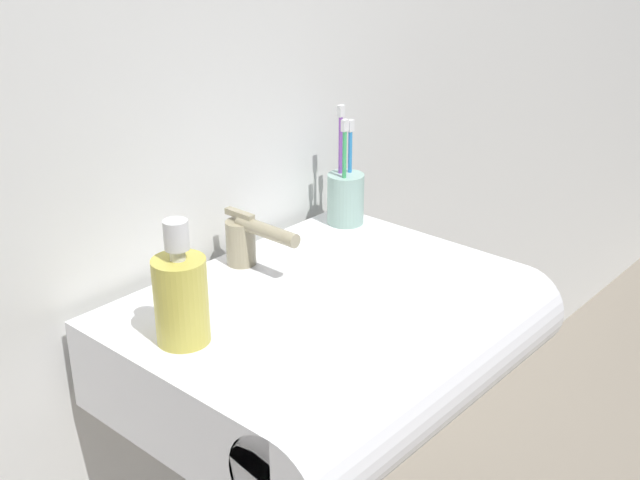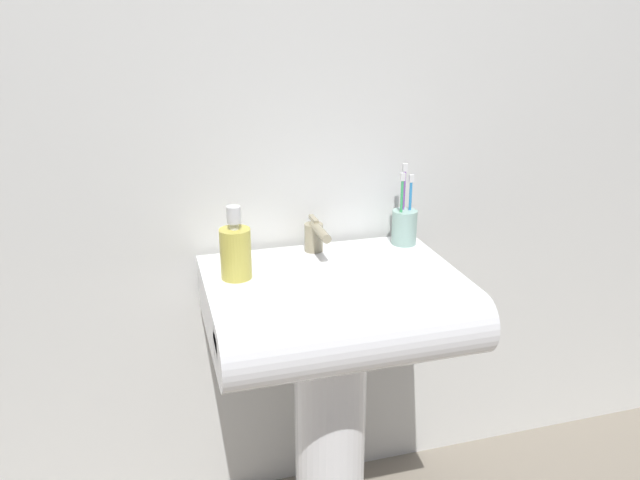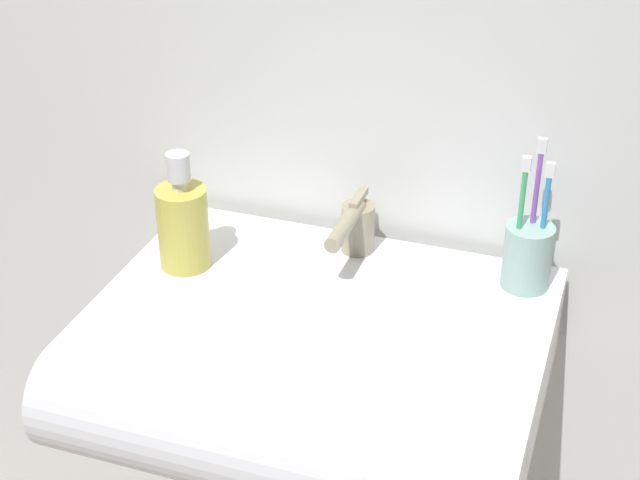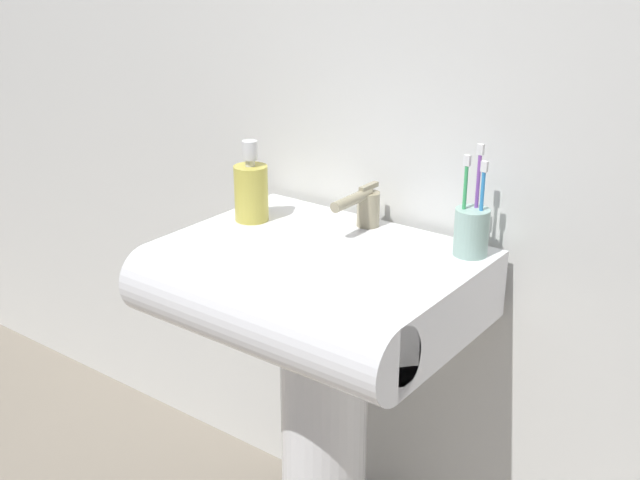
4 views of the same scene
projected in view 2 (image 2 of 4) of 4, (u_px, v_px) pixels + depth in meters
name	position (u px, v px, depth m)	size (l,w,h in m)	color
wall_back	(303.00, 70.00, 1.52)	(5.00, 0.05, 2.40)	silver
sink_pedestal	(330.00, 432.00, 1.61)	(0.18, 0.18, 0.62)	white
sink_basin	(337.00, 309.00, 1.43)	(0.59, 0.46, 0.14)	white
faucet	(315.00, 235.00, 1.56)	(0.05, 0.15, 0.09)	tan
toothbrush_cup	(404.00, 225.00, 1.62)	(0.07, 0.07, 0.21)	#99BFB2
soap_bottle	(236.00, 251.00, 1.41)	(0.07, 0.07, 0.17)	gold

